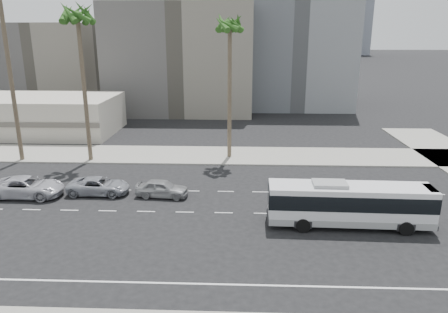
{
  "coord_description": "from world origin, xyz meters",
  "views": [
    {
      "loc": [
        -1.83,
        -29.32,
        13.15
      ],
      "look_at": [
        -3.14,
        4.0,
        3.32
      ],
      "focal_mm": 33.42,
      "sensor_mm": 36.0,
      "label": 1
    }
  ],
  "objects_px": {
    "car_a": "(162,188)",
    "car_c": "(27,187)",
    "car_b": "(99,186)",
    "palm_mid": "(78,20)",
    "city_bus": "(349,203)",
    "palm_near": "(230,28)"
  },
  "relations": [
    {
      "from": "palm_mid",
      "to": "car_c",
      "type": "bearing_deg",
      "value": -99.69
    },
    {
      "from": "car_a",
      "to": "car_b",
      "type": "relative_size",
      "value": 0.85
    },
    {
      "from": "car_b",
      "to": "palm_near",
      "type": "height_order",
      "value": "palm_near"
    },
    {
      "from": "city_bus",
      "to": "palm_near",
      "type": "xyz_separation_m",
      "value": [
        -8.91,
        16.69,
        12.03
      ]
    },
    {
      "from": "car_c",
      "to": "palm_near",
      "type": "relative_size",
      "value": 0.4
    },
    {
      "from": "city_bus",
      "to": "car_a",
      "type": "height_order",
      "value": "city_bus"
    },
    {
      "from": "car_c",
      "to": "palm_near",
      "type": "bearing_deg",
      "value": -53.69
    },
    {
      "from": "car_a",
      "to": "palm_mid",
      "type": "xyz_separation_m",
      "value": [
        -9.58,
        9.98,
        13.72
      ]
    },
    {
      "from": "city_bus",
      "to": "palm_near",
      "type": "relative_size",
      "value": 0.75
    },
    {
      "from": "car_a",
      "to": "car_b",
      "type": "height_order",
      "value": "car_a"
    },
    {
      "from": "car_a",
      "to": "car_c",
      "type": "xyz_separation_m",
      "value": [
        -11.35,
        -0.39,
        0.1
      ]
    },
    {
      "from": "city_bus",
      "to": "palm_near",
      "type": "distance_m",
      "value": 22.42
    },
    {
      "from": "city_bus",
      "to": "palm_near",
      "type": "bearing_deg",
      "value": 119.76
    },
    {
      "from": "car_b",
      "to": "city_bus",
      "type": "bearing_deg",
      "value": -104.85
    },
    {
      "from": "city_bus",
      "to": "car_c",
      "type": "xyz_separation_m",
      "value": [
        -25.59,
        4.59,
        -0.87
      ]
    },
    {
      "from": "car_b",
      "to": "car_c",
      "type": "distance_m",
      "value": 5.91
    },
    {
      "from": "car_a",
      "to": "car_c",
      "type": "bearing_deg",
      "value": 97.12
    },
    {
      "from": "palm_near",
      "to": "city_bus",
      "type": "bearing_deg",
      "value": -61.92
    },
    {
      "from": "palm_mid",
      "to": "palm_near",
      "type": "bearing_deg",
      "value": 6.64
    },
    {
      "from": "car_c",
      "to": "palm_mid",
      "type": "relative_size",
      "value": 0.38
    },
    {
      "from": "car_c",
      "to": "palm_near",
      "type": "xyz_separation_m",
      "value": [
        16.68,
        12.1,
        12.89
      ]
    },
    {
      "from": "city_bus",
      "to": "car_b",
      "type": "bearing_deg",
      "value": 166.39
    }
  ]
}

